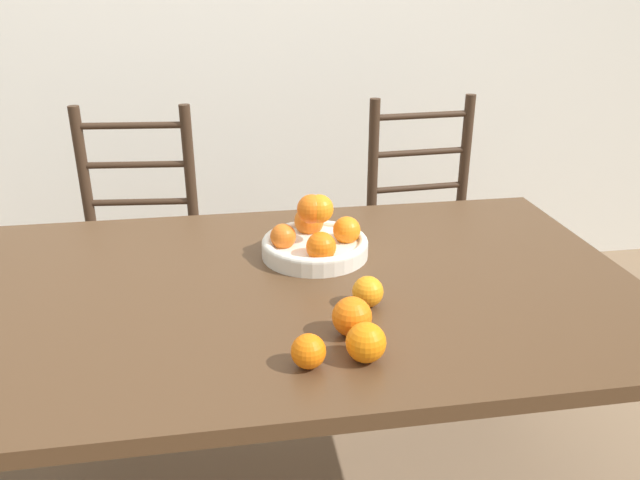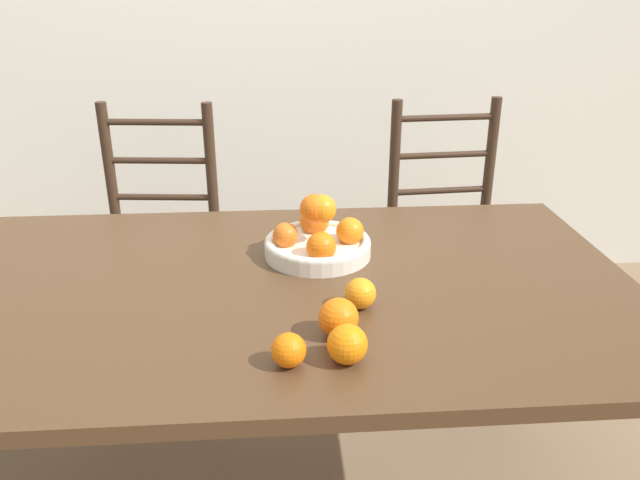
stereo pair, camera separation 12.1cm
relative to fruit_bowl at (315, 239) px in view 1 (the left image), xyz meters
The scene contains 8 objects.
dining_table 0.26m from the fruit_bowl, 140.20° to the right, with size 1.84×0.99×0.72m.
fruit_bowl is the anchor object (origin of this frame).
orange_loose_0 0.39m from the fruit_bowl, 88.08° to the right, with size 0.08×0.08×0.08m.
orange_loose_1 0.50m from the fruit_bowl, 100.22° to the right, with size 0.07×0.07×0.07m.
orange_loose_2 0.49m from the fruit_bowl, 87.65° to the right, with size 0.08×0.08×0.08m.
orange_loose_3 0.29m from the fruit_bowl, 75.76° to the right, with size 0.07×0.07×0.07m.
chair_left 0.91m from the fruit_bowl, 129.34° to the left, with size 0.46×0.44×0.97m.
chair_right 0.91m from the fruit_bowl, 50.71° to the left, with size 0.45×0.43×0.97m.
Camera 1 is at (-0.04, -1.30, 1.39)m, focal length 35.00 mm.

